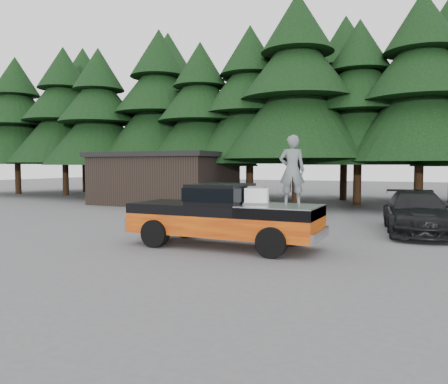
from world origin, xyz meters
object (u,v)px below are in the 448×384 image
at_px(man_on_bed, 292,170).
at_px(parked_car, 416,212).
at_px(air_compressor, 257,197).
at_px(utility_building, 165,178).
at_px(pickup_truck, 224,225).

xyz_separation_m(man_on_bed, parked_car, (3.26, 5.05, -1.58)).
relative_size(air_compressor, utility_building, 0.08).
height_order(man_on_bed, parked_car, man_on_bed).
height_order(air_compressor, man_on_bed, man_on_bed).
distance_m(pickup_truck, man_on_bed, 2.66).
relative_size(pickup_truck, man_on_bed, 2.96).
xyz_separation_m(air_compressor, man_on_bed, (1.01, 0.20, 0.78)).
relative_size(man_on_bed, utility_building, 0.24).
distance_m(parked_car, utility_building, 16.54).
xyz_separation_m(pickup_truck, air_compressor, (1.04, 0.08, 0.90)).
height_order(man_on_bed, utility_building, man_on_bed).
bearing_deg(pickup_truck, utility_building, 128.75).
relative_size(pickup_truck, air_compressor, 8.94).
distance_m(air_compressor, utility_building, 16.17).
distance_m(man_on_bed, parked_car, 6.21).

